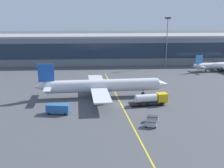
% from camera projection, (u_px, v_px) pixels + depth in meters
% --- Properties ---
extents(ground_plane, '(700.00, 700.00, 0.00)m').
position_uv_depth(ground_plane, '(123.00, 105.00, 79.50)').
color(ground_plane, '#47494F').
extents(apron_lead_in_line, '(5.93, 79.82, 0.01)m').
position_uv_depth(apron_lead_in_line, '(120.00, 103.00, 81.40)').
color(apron_lead_in_line, yellow).
rests_on(apron_lead_in_line, ground_plane).
extents(terminal_building, '(183.64, 22.04, 14.29)m').
position_uv_depth(terminal_building, '(114.00, 49.00, 146.67)').
color(terminal_building, slate).
rests_on(terminal_building, ground_plane).
extents(main_airliner, '(41.60, 33.08, 10.63)m').
position_uv_depth(main_airliner, '(102.00, 86.00, 86.31)').
color(main_airliner, silver).
rests_on(main_airliner, ground_plane).
extents(fuel_tanker, '(11.05, 4.10, 3.25)m').
position_uv_depth(fuel_tanker, '(151.00, 99.00, 78.85)').
color(fuel_tanker, '#232326').
rests_on(fuel_tanker, ground_plane).
extents(lavatory_truck, '(6.08, 3.14, 2.50)m').
position_uv_depth(lavatory_truck, '(58.00, 108.00, 72.16)').
color(lavatory_truck, '#285B9E').
rests_on(lavatory_truck, ground_plane).
extents(baggage_cart_0, '(3.00, 2.30, 1.48)m').
position_uv_depth(baggage_cart_0, '(151.00, 124.00, 63.81)').
color(baggage_cart_0, '#B2B7BC').
rests_on(baggage_cart_0, ground_plane).
extents(baggage_cart_1, '(3.00, 2.30, 1.48)m').
position_uv_depth(baggage_cart_1, '(153.00, 119.00, 66.81)').
color(baggage_cart_1, gray).
rests_on(baggage_cart_1, ground_plane).
extents(commuter_jet_far, '(29.42, 23.54, 7.49)m').
position_uv_depth(commuter_jet_far, '(222.00, 65.00, 125.83)').
color(commuter_jet_far, '#B2B7BC').
rests_on(commuter_jet_far, ground_plane).
extents(apron_light_mast_1, '(2.80, 0.50, 23.24)m').
position_uv_depth(apron_light_mast_1, '(167.00, 38.00, 134.99)').
color(apron_light_mast_1, gray).
rests_on(apron_light_mast_1, ground_plane).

